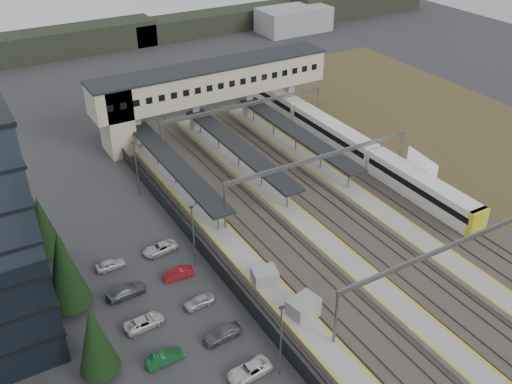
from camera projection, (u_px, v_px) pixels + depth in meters
ground at (303, 293)px, 61.14m from camera, size 220.00×220.00×0.00m
conifer_row at (108, 366)px, 46.30m from camera, size 4.42×49.82×9.50m
lampposts at (231, 279)px, 56.37m from camera, size 0.50×53.25×8.07m
fence at (227, 279)px, 61.51m from camera, size 0.08×90.00×2.00m
relay_cabin_near at (303, 309)px, 57.12m from camera, size 3.41×2.77×2.53m
relay_cabin_far at (265, 279)px, 61.24m from camera, size 3.07×2.74×2.41m
rail_corridor at (344, 241)px, 68.71m from camera, size 34.00×90.00×0.92m
canopies at (238, 147)px, 82.05m from camera, size 23.10×30.00×3.28m
footbridge at (197, 87)px, 91.33m from camera, size 40.40×6.40×11.20m
gantries at (377, 202)px, 65.41m from camera, size 28.40×62.28×7.17m
train at (335, 135)px, 89.97m from camera, size 2.78×58.17×3.51m
billboard at (421, 167)px, 77.50m from camera, size 0.96×6.26×5.40m
treeline_far at (170, 30)px, 137.96m from camera, size 170.00×19.00×7.00m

